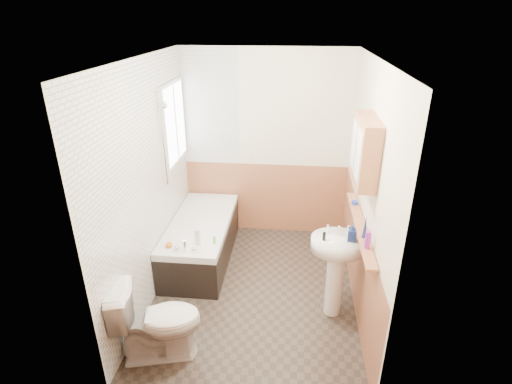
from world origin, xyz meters
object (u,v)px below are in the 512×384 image
toilet (157,321)px  pine_shelf (360,226)px  bathtub (201,239)px  sink (336,260)px  medicine_cabinet (365,150)px

toilet → pine_shelf: (1.80, 0.79, 0.62)m
bathtub → sink: (1.57, -0.84, 0.36)m
bathtub → toilet: 1.57m
bathtub → toilet: size_ratio=2.05×
sink → medicine_cabinet: medicine_cabinet is taller
bathtub → toilet: bearing=-91.1°
bathtub → medicine_cabinet: 2.39m
bathtub → toilet: (-0.03, -1.57, 0.10)m
medicine_cabinet → sink: bearing=-144.6°
bathtub → pine_shelf: pine_shelf is taller
bathtub → sink: bearing=-28.3°
sink → toilet: bearing=-165.8°
sink → pine_shelf: size_ratio=0.69×
bathtub → toilet: toilet is taller
toilet → sink: sink is taller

